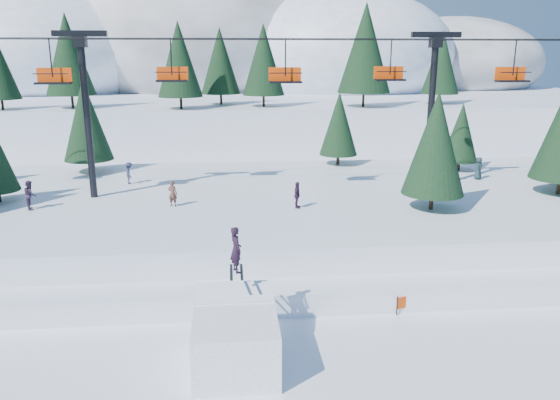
{
  "coord_description": "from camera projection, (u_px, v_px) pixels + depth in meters",
  "views": [
    {
      "loc": [
        -0.22,
        -17.0,
        11.35
      ],
      "look_at": [
        1.93,
        6.0,
        5.2
      ],
      "focal_mm": 35.0,
      "sensor_mm": 36.0,
      "label": 1
    }
  ],
  "objects": [
    {
      "name": "ground",
      "position": [
        242.0,
        386.0,
        19.3
      ],
      "size": [
        160.0,
        160.0,
        0.0
      ],
      "primitive_type": "plane",
      "color": "white",
      "rests_on": "ground"
    },
    {
      "name": "mid_shelf",
      "position": [
        235.0,
        212.0,
        36.29
      ],
      "size": [
        70.0,
        22.0,
        2.5
      ],
      "primitive_type": "cube",
      "color": "white",
      "rests_on": "ground"
    },
    {
      "name": "berm",
      "position": [
        237.0,
        282.0,
        26.85
      ],
      "size": [
        70.0,
        6.0,
        1.1
      ],
      "primitive_type": "cube",
      "color": "white",
      "rests_on": "ground"
    },
    {
      "name": "mountain_ridge",
      "position": [
        197.0,
        66.0,
        86.91
      ],
      "size": [
        119.0,
        60.08,
        26.46
      ],
      "color": "white",
      "rests_on": "ground"
    },
    {
      "name": "jump_kicker",
      "position": [
        236.0,
        336.0,
        20.37
      ],
      "size": [
        3.09,
        4.33,
        5.0
      ],
      "color": "white",
      "rests_on": "ground"
    },
    {
      "name": "chairlift",
      "position": [
        255.0,
        88.0,
        34.39
      ],
      "size": [
        46.0,
        3.21,
        10.28
      ],
      "color": "black",
      "rests_on": "mid_shelf"
    },
    {
      "name": "conifer_stand",
      "position": [
        282.0,
        124.0,
        35.29
      ],
      "size": [
        60.74,
        17.8,
        9.66
      ],
      "color": "black",
      "rests_on": "mid_shelf"
    },
    {
      "name": "distant_skiers",
      "position": [
        214.0,
        183.0,
        35.49
      ],
      "size": [
        30.81,
        8.46,
        1.72
      ],
      "color": "#1D3133",
      "rests_on": "mid_shelf"
    },
    {
      "name": "banner_near",
      "position": [
        422.0,
        298.0,
        25.03
      ],
      "size": [
        2.71,
        0.98,
        0.9
      ],
      "color": "black",
      "rests_on": "ground"
    },
    {
      "name": "banner_far",
      "position": [
        425.0,
        288.0,
        26.13
      ],
      "size": [
        2.84,
        0.42,
        0.9
      ],
      "color": "black",
      "rests_on": "ground"
    }
  ]
}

